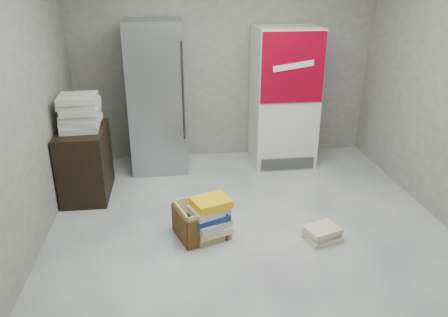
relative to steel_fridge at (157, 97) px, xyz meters
name	(u,v)px	position (x,y,z in m)	size (l,w,h in m)	color
ground	(257,252)	(0.90, -2.13, -0.95)	(5.00, 5.00, 0.00)	silver
room_shell	(263,55)	(0.90, -2.13, 0.85)	(4.04, 5.04, 2.82)	#9D988E
steel_fridge	(157,97)	(0.00, 0.00, 0.00)	(0.70, 0.72, 1.90)	#ABADB3
coke_cooler	(284,97)	(1.65, -0.01, -0.05)	(0.80, 0.73, 1.80)	silver
wood_shelf	(86,163)	(-0.83, -0.73, -0.55)	(0.50, 0.80, 0.80)	black
supply_box_stack	(80,112)	(-0.82, -0.73, 0.04)	(0.45, 0.44, 0.39)	beige
phonebook_stack_main	(210,219)	(0.50, -1.84, -0.74)	(0.44, 0.40, 0.42)	#908550
phonebook_stack_side	(322,233)	(1.56, -2.01, -0.88)	(0.38, 0.36, 0.14)	beige
cardboard_box	(199,223)	(0.39, -1.78, -0.81)	(0.53, 0.53, 0.34)	yellow
bucket_lid	(210,226)	(0.50, -1.69, -0.91)	(0.32, 0.32, 0.08)	yellow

